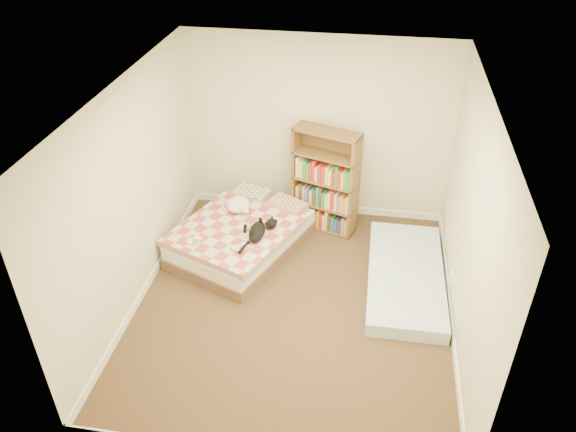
% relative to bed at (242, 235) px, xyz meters
% --- Properties ---
extents(room, '(3.51, 4.01, 2.51)m').
position_rel_bed_xyz_m(room, '(0.81, -0.93, 0.99)').
color(room, '#45291D').
rests_on(room, ground).
extents(bed, '(1.77, 2.06, 0.46)m').
position_rel_bed_xyz_m(bed, '(0.00, 0.00, 0.00)').
color(bed, brown).
rests_on(bed, room).
extents(bookshelf, '(0.95, 0.55, 1.43)m').
position_rel_bed_xyz_m(bookshelf, '(0.97, 0.68, 0.32)').
color(bookshelf, brown).
rests_on(bookshelf, room).
extents(floor_mattress, '(0.89, 1.95, 0.17)m').
position_rel_bed_xyz_m(floor_mattress, '(2.07, -0.35, -0.12)').
color(floor_mattress, '#7EA6D2').
rests_on(floor_mattress, room).
extents(black_cat, '(0.41, 0.71, 0.16)m').
position_rel_bed_xyz_m(black_cat, '(0.27, -0.25, 0.28)').
color(black_cat, black).
rests_on(black_cat, bed).
extents(white_dog, '(0.35, 0.35, 0.16)m').
position_rel_bed_xyz_m(white_dog, '(-0.09, 0.24, 0.29)').
color(white_dog, white).
rests_on(white_dog, bed).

